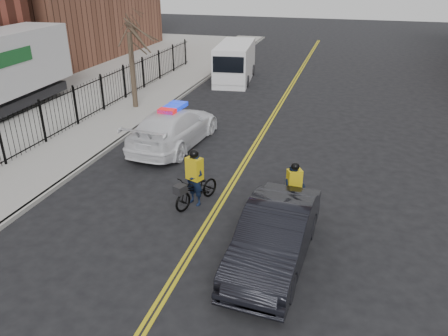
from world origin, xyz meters
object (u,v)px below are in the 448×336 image
police_cruiser (174,127)px  dark_sedan (274,236)px  cyclist_near (195,185)px  cyclist_far (293,192)px  cargo_van (235,63)px

police_cruiser → dark_sedan: (5.76, -7.12, -0.04)m
cyclist_near → cyclist_far: bearing=30.4°
police_cruiser → dark_sedan: police_cruiser is taller
dark_sedan → cyclist_near: bearing=146.0°
cargo_van → cyclist_far: size_ratio=3.61×
cyclist_far → police_cruiser: bearing=115.4°
cargo_van → cyclist_near: (3.22, -17.10, -0.54)m
cyclist_near → cyclist_far: 3.24m
cyclist_far → cyclist_near: bearing=159.4°
dark_sedan → police_cruiser: bearing=132.6°
dark_sedan → cyclist_far: cyclist_far is taller
police_cruiser → cyclist_near: size_ratio=2.79×
cargo_van → cyclist_near: size_ratio=2.93×
cargo_van → police_cruiser: bearing=-94.2°
dark_sedan → cyclist_near: cyclist_near is taller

